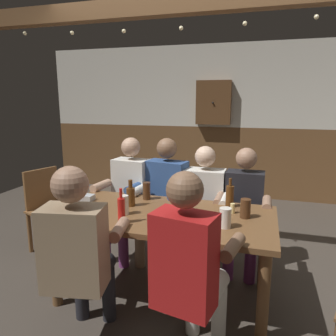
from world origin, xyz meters
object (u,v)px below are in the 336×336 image
person_1 (163,194)px  bottle_1 (121,210)px  dining_table (164,225)px  plate_0 (181,233)px  person_4 (78,249)px  person_2 (203,200)px  person_3 (244,204)px  bottle_2 (131,196)px  pint_glass_0 (147,191)px  pint_glass_5 (175,193)px  pint_glass_4 (124,205)px  condiment_caddy (86,197)px  pint_glass_3 (73,214)px  person_5 (190,265)px  person_0 (128,192)px  table_candle (232,208)px  pint_glass_1 (225,218)px  wall_dart_cabinet (214,103)px  pint_glass_2 (245,208)px  bottle_0 (230,196)px  chair_empty_near_left (49,207)px

person_1 → bottle_1: size_ratio=4.70×
dining_table → plate_0: size_ratio=7.91×
person_4 → plate_0: person_4 is taller
dining_table → person_2: 0.69m
person_3 → person_4: 1.63m
bottle_2 → pint_glass_0: bottle_2 is taller
person_1 → person_4: same height
dining_table → pint_glass_5: size_ratio=10.96×
person_2 → person_4: bearing=67.2°
dining_table → pint_glass_4: (-0.29, -0.11, 0.18)m
condiment_caddy → pint_glass_3: (0.17, -0.47, 0.03)m
plate_0 → pint_glass_5: pint_glass_5 is taller
person_5 → condiment_caddy: bearing=156.6°
person_0 → condiment_caddy: size_ratio=8.79×
person_0 → person_2: person_0 is taller
pint_glass_4 → table_candle: bearing=18.1°
person_3 → table_candle: (-0.06, -0.50, 0.12)m
pint_glass_1 → pint_glass_3: (-1.10, -0.20, -0.02)m
plate_0 → pint_glass_3: pint_glass_3 is taller
condiment_caddy → wall_dart_cabinet: wall_dart_cabinet is taller
bottle_2 → wall_dart_cabinet: (0.24, 2.88, 0.74)m
person_4 → pint_glass_2: person_4 is taller
person_0 → bottle_1: bearing=117.1°
bottle_0 → pint_glass_1: bearing=-87.9°
bottle_0 → bottle_1: bearing=-140.6°
person_1 → wall_dart_cabinet: wall_dart_cabinet is taller
dining_table → chair_empty_near_left: 1.54m
person_5 → pint_glass_4: person_5 is taller
pint_glass_2 → wall_dart_cabinet: 3.08m
condiment_caddy → pint_glass_4: 0.54m
person_1 → plate_0: size_ratio=5.65×
pint_glass_1 → pint_glass_5: size_ratio=0.90×
condiment_caddy → table_candle: bearing=1.4°
pint_glass_0 → person_3: bearing=22.7°
dining_table → condiment_caddy: condiment_caddy is taller
condiment_caddy → person_5: bearing=-34.6°
person_4 → pint_glass_4: (0.07, 0.56, 0.12)m
pint_glass_4 → wall_dart_cabinet: 3.19m
pint_glass_1 → pint_glass_2: size_ratio=0.97×
person_1 → bottle_1: (-0.03, -0.94, 0.15)m
person_4 → pint_glass_3: size_ratio=10.97×
person_5 → condiment_caddy: size_ratio=8.94×
person_1 → plate_0: person_1 is taller
person_3 → pint_glass_3: size_ratio=10.40×
table_candle → pint_glass_3: bearing=-155.8°
bottle_2 → pint_glass_5: (0.34, 0.21, -0.01)m
person_0 → pint_glass_5: bearing=156.0°
table_candle → person_4: bearing=-136.7°
person_0 → pint_glass_2: 1.35m
pint_glass_0 → pint_glass_4: bearing=-94.8°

